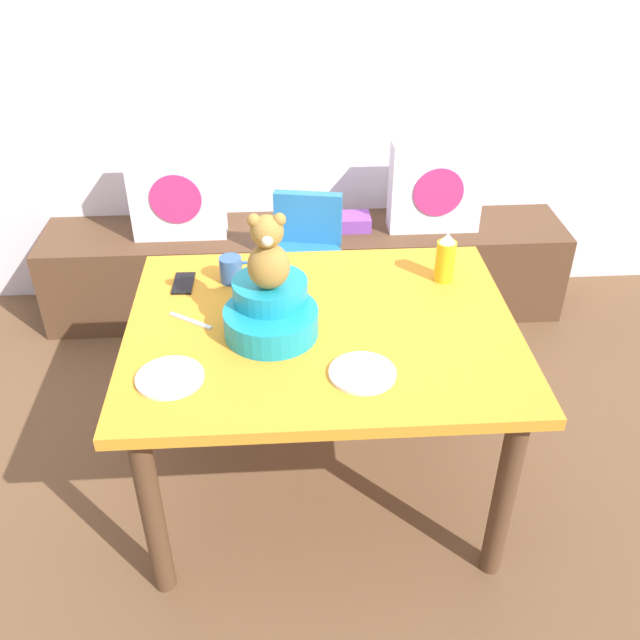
# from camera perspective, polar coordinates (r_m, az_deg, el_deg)

# --- Properties ---
(ground_plane) EXTENTS (8.00, 8.00, 0.00)m
(ground_plane) POSITION_cam_1_polar(r_m,az_deg,el_deg) (2.76, 0.13, -13.14)
(ground_plane) COLOR brown
(back_wall) EXTENTS (4.40, 0.10, 2.60)m
(back_wall) POSITION_cam_1_polar(r_m,az_deg,el_deg) (3.48, -1.60, 21.93)
(back_wall) COLOR silver
(back_wall) RESTS_ON ground_plane
(window_bench) EXTENTS (2.60, 0.44, 0.46)m
(window_bench) POSITION_cam_1_polar(r_m,az_deg,el_deg) (3.61, -1.16, 4.13)
(window_bench) COLOR brown
(window_bench) RESTS_ON ground_plane
(pillow_floral_left) EXTENTS (0.44, 0.15, 0.44)m
(pillow_floral_left) POSITION_cam_1_polar(r_m,az_deg,el_deg) (3.42, -11.58, 10.11)
(pillow_floral_left) COLOR silver
(pillow_floral_left) RESTS_ON window_bench
(pillow_floral_right) EXTENTS (0.44, 0.15, 0.44)m
(pillow_floral_right) POSITION_cam_1_polar(r_m,az_deg,el_deg) (3.47, 9.41, 10.70)
(pillow_floral_right) COLOR silver
(pillow_floral_right) RESTS_ON window_bench
(book_stack) EXTENTS (0.20, 0.14, 0.07)m
(book_stack) POSITION_cam_1_polar(r_m,az_deg,el_deg) (3.50, 2.46, 8.00)
(book_stack) COLOR purple
(book_stack) RESTS_ON window_bench
(dining_table) EXTENTS (1.27, 1.00, 0.74)m
(dining_table) POSITION_cam_1_polar(r_m,az_deg,el_deg) (2.33, 0.16, -2.36)
(dining_table) COLOR orange
(dining_table) RESTS_ON ground_plane
(highchair) EXTENTS (0.38, 0.49, 0.79)m
(highchair) POSITION_cam_1_polar(r_m,az_deg,el_deg) (3.08, -1.22, 4.79)
(highchair) COLOR #2672B2
(highchair) RESTS_ON ground_plane
(infant_seat_teal) EXTENTS (0.30, 0.33, 0.16)m
(infant_seat_teal) POSITION_cam_1_polar(r_m,az_deg,el_deg) (2.22, -4.04, 0.72)
(infant_seat_teal) COLOR teal
(infant_seat_teal) RESTS_ON dining_table
(teddy_bear) EXTENTS (0.13, 0.12, 0.25)m
(teddy_bear) POSITION_cam_1_polar(r_m,az_deg,el_deg) (2.11, -4.26, 5.40)
(teddy_bear) COLOR olive
(teddy_bear) RESTS_ON infant_seat_teal
(ketchup_bottle) EXTENTS (0.07, 0.07, 0.18)m
(ketchup_bottle) POSITION_cam_1_polar(r_m,az_deg,el_deg) (2.52, 10.20, 4.98)
(ketchup_bottle) COLOR gold
(ketchup_bottle) RESTS_ON dining_table
(coffee_mug) EXTENTS (0.12, 0.08, 0.09)m
(coffee_mug) POSITION_cam_1_polar(r_m,az_deg,el_deg) (2.51, -7.22, 4.11)
(coffee_mug) COLOR #335999
(coffee_mug) RESTS_ON dining_table
(dinner_plate_near) EXTENTS (0.20, 0.20, 0.01)m
(dinner_plate_near) POSITION_cam_1_polar(r_m,az_deg,el_deg) (2.09, -12.14, -4.61)
(dinner_plate_near) COLOR white
(dinner_plate_near) RESTS_ON dining_table
(dinner_plate_far) EXTENTS (0.20, 0.20, 0.01)m
(dinner_plate_far) POSITION_cam_1_polar(r_m,az_deg,el_deg) (2.06, 3.48, -4.33)
(dinner_plate_far) COLOR white
(dinner_plate_far) RESTS_ON dining_table
(cell_phone) EXTENTS (0.07, 0.15, 0.01)m
(cell_phone) POSITION_cam_1_polar(r_m,az_deg,el_deg) (2.54, -11.07, 2.97)
(cell_phone) COLOR black
(cell_phone) RESTS_ON dining_table
(table_fork) EXTENTS (0.15, 0.11, 0.01)m
(table_fork) POSITION_cam_1_polar(r_m,az_deg,el_deg) (2.33, -10.51, -0.05)
(table_fork) COLOR silver
(table_fork) RESTS_ON dining_table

